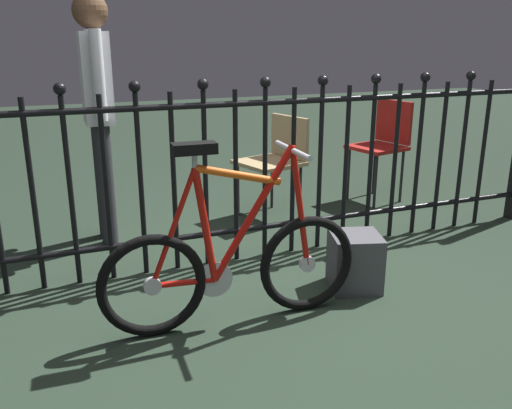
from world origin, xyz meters
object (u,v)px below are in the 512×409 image
Objects in this scene: chair_tan at (277,156)px; display_crate at (355,261)px; person_visitor at (98,99)px; bicycle at (233,264)px; chair_red at (384,140)px.

chair_tan is 2.48× the size of display_crate.
chair_tan is at bearing 85.54° from display_crate.
display_crate is at bearing -46.97° from person_visitor.
display_crate is (1.21, -1.30, -0.82)m from person_visitor.
bicycle is 1.63m from person_visitor.
person_visitor is (-0.44, 1.42, 0.67)m from bicycle.
chair_red is 2.39m from person_visitor.
bicycle is 2.47m from chair_red.
person_visitor reaches higher than display_crate.
bicycle reaches higher than display_crate.
chair_tan is 1.03m from chair_red.
chair_tan is at bearing 2.86° from person_visitor.
bicycle is at bearing -72.70° from person_visitor.
person_visitor is (-2.35, -0.14, 0.45)m from chair_red.
person_visitor reaches higher than bicycle.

